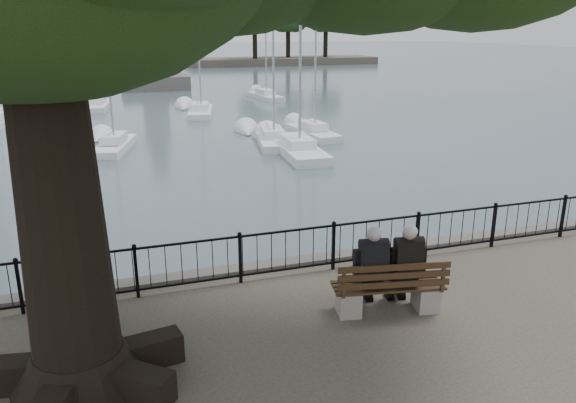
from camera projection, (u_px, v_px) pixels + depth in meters
name	position (u px, v px, depth m)	size (l,w,h in m)	color
harbor	(281.00, 287.00, 12.16)	(260.00, 260.00, 1.20)	#4B4843
railing	(288.00, 250.00, 11.39)	(22.06, 0.06, 1.00)	black
bench	(389.00, 294.00, 9.98)	(2.06, 0.97, 1.05)	slate
person_left	(370.00, 271.00, 9.93)	(0.57, 0.88, 1.66)	black
person_right	(404.00, 269.00, 10.00)	(0.57, 0.88, 1.66)	black
lion_monument	(153.00, 64.00, 54.67)	(6.26, 6.26, 9.17)	#4B4843
sailboat_b	(114.00, 144.00, 27.90)	(2.51, 4.96, 9.70)	white
sailboat_c	(297.00, 147.00, 26.98)	(2.11, 6.16, 11.85)	white
sailboat_d	(313.00, 131.00, 31.40)	(1.69, 5.03, 9.17)	white
sailboat_f	(201.00, 110.00, 38.86)	(2.65, 5.60, 11.36)	white
sailboat_g	(266.00, 95.00, 47.41)	(1.97, 5.29, 9.34)	white
sailboat_h	(97.00, 104.00, 41.71)	(2.27, 5.75, 13.35)	white
sailboat_i	(272.00, 138.00, 29.36)	(2.41, 5.45, 9.47)	white
far_shore	(286.00, 39.00, 88.02)	(30.00, 8.60, 9.18)	#3E3930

